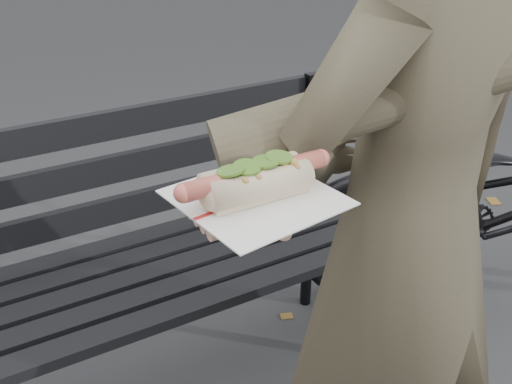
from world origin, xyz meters
TOP-DOWN VIEW (x-y plane):
  - park_bench at (0.10, 0.84)m, footprint 1.50×0.44m
  - person at (0.47, 0.17)m, footprint 0.64×0.46m
  - held_hotdog at (0.27, 0.13)m, footprint 0.62×0.31m

SIDE VIEW (x-z plane):
  - park_bench at x=0.10m, z-range 0.08..0.96m
  - person at x=0.47m, z-range 0.00..1.66m
  - held_hotdog at x=0.27m, z-range 1.00..1.20m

